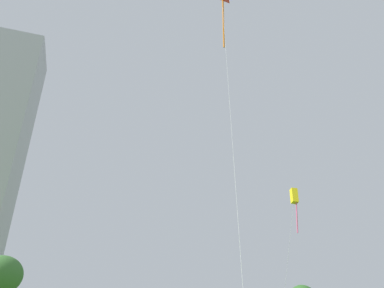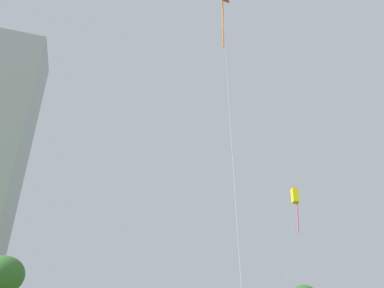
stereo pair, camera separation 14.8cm
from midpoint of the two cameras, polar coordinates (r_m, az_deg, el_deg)
name	(u,v)px [view 2 (the right image)]	position (r m, az deg, el deg)	size (l,w,h in m)	color
kite_flying_0	(222,5)	(25.92, 4.98, 20.95)	(1.77, 5.41, 22.37)	silver
kite_flying_1	(295,198)	(31.20, 16.09, -8.13)	(0.80, 6.35, 12.32)	silver
park_tree_0	(1,277)	(40.13, -27.79, -18.01)	(4.11, 4.11, 8.17)	brown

